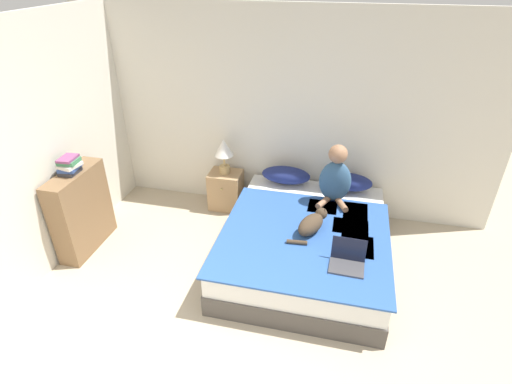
% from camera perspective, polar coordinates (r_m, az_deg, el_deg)
% --- Properties ---
extents(wall_back, '(5.30, 0.05, 2.55)m').
position_cam_1_polar(wall_back, '(5.01, 3.49, 10.89)').
color(wall_back, beige).
rests_on(wall_back, ground_plane).
extents(wall_side, '(0.05, 4.53, 2.55)m').
position_cam_1_polar(wall_side, '(4.46, -30.07, 4.10)').
color(wall_side, beige).
rests_on(wall_side, ground_plane).
extents(bed, '(1.73, 2.10, 0.47)m').
position_cam_1_polar(bed, '(4.47, 7.06, -7.26)').
color(bed, '#4C4742').
rests_on(bed, ground_plane).
extents(pillow_near, '(0.62, 0.29, 0.21)m').
position_cam_1_polar(pillow_near, '(5.06, 4.30, 2.42)').
color(pillow_near, navy).
rests_on(pillow_near, bed).
extents(pillow_far, '(0.62, 0.29, 0.21)m').
position_cam_1_polar(pillow_far, '(5.02, 12.84, 1.43)').
color(pillow_far, navy).
rests_on(pillow_far, bed).
extents(person_sitting, '(0.37, 0.37, 0.71)m').
position_cam_1_polar(person_sitting, '(4.66, 11.28, 2.07)').
color(person_sitting, '#33567A').
rests_on(person_sitting, bed).
extents(cat_tabby, '(0.38, 0.51, 0.20)m').
position_cam_1_polar(cat_tabby, '(4.19, 8.00, -4.45)').
color(cat_tabby, '#473828').
rests_on(cat_tabby, bed).
extents(laptop_open, '(0.33, 0.28, 0.24)m').
position_cam_1_polar(laptop_open, '(3.85, 12.91, -9.59)').
color(laptop_open, '#424247').
rests_on(laptop_open, bed).
extents(nightstand, '(0.42, 0.37, 0.52)m').
position_cam_1_polar(nightstand, '(5.37, -4.32, 0.30)').
color(nightstand, tan).
rests_on(nightstand, ground_plane).
extents(table_lamp, '(0.24, 0.24, 0.47)m').
position_cam_1_polar(table_lamp, '(5.11, -4.62, 5.97)').
color(table_lamp, tan).
rests_on(table_lamp, nightstand).
extents(bookshelf, '(0.25, 0.80, 0.97)m').
position_cam_1_polar(bookshelf, '(4.92, -23.66, -2.48)').
color(bookshelf, brown).
rests_on(bookshelf, ground_plane).
extents(book_stack_top, '(0.22, 0.25, 0.18)m').
position_cam_1_polar(book_stack_top, '(4.66, -25.12, 3.47)').
color(book_stack_top, '#2D2D33').
rests_on(book_stack_top, bookshelf).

